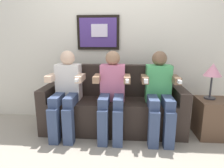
% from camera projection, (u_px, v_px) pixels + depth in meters
% --- Properties ---
extents(ground_plane, '(5.62, 5.62, 0.00)m').
position_uv_depth(ground_plane, '(111.00, 140.00, 2.47)').
color(ground_plane, '#9E9384').
extents(back_wall_assembly, '(4.33, 0.10, 2.60)m').
position_uv_depth(back_wall_assembly, '(115.00, 36.00, 2.92)').
color(back_wall_assembly, silver).
rests_on(back_wall_assembly, ground_plane).
extents(couch, '(1.93, 0.58, 0.90)m').
position_uv_depth(couch, '(113.00, 108.00, 2.72)').
color(couch, '#2D231E').
rests_on(couch, ground_plane).
extents(person_on_left, '(0.46, 0.56, 1.11)m').
position_uv_depth(person_on_left, '(67.00, 90.00, 2.53)').
color(person_on_left, white).
rests_on(person_on_left, ground_plane).
extents(person_in_middle, '(0.46, 0.56, 1.11)m').
position_uv_depth(person_in_middle, '(112.00, 91.00, 2.49)').
color(person_in_middle, pink).
rests_on(person_in_middle, ground_plane).
extents(person_on_right, '(0.46, 0.56, 1.11)m').
position_uv_depth(person_on_right, '(159.00, 92.00, 2.44)').
color(person_on_right, '#4CB266').
rests_on(person_on_right, ground_plane).
extents(side_table_right, '(0.40, 0.40, 0.50)m').
position_uv_depth(side_table_right, '(212.00, 118.00, 2.53)').
color(side_table_right, brown).
rests_on(side_table_right, ground_plane).
extents(table_lamp, '(0.22, 0.22, 0.46)m').
position_uv_depth(table_lamp, '(213.00, 71.00, 2.44)').
color(table_lamp, '#333338').
rests_on(table_lamp, side_table_right).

